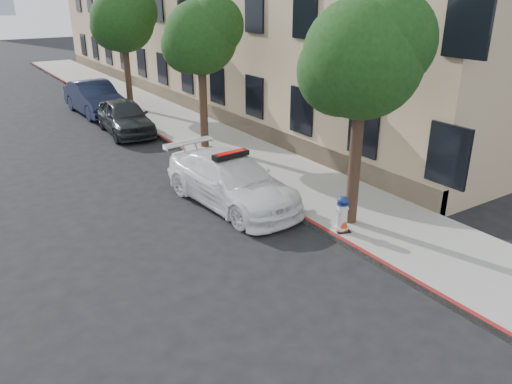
{
  "coord_description": "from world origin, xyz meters",
  "views": [
    {
      "loc": [
        -5.54,
        -10.41,
        5.7
      ],
      "look_at": [
        0.81,
        -0.74,
        1.0
      ],
      "focal_mm": 35.0,
      "sensor_mm": 36.0,
      "label": 1
    }
  ],
  "objects_px": {
    "police_car": "(231,181)",
    "fire_hydrant": "(342,214)",
    "parked_car_mid": "(125,117)",
    "traffic_cone": "(343,219)",
    "parked_car_far": "(95,98)"
  },
  "relations": [
    {
      "from": "parked_car_mid",
      "to": "fire_hydrant",
      "type": "xyz_separation_m",
      "value": [
        1.15,
        -12.22,
        -0.13
      ]
    },
    {
      "from": "police_car",
      "to": "fire_hydrant",
      "type": "height_order",
      "value": "police_car"
    },
    {
      "from": "police_car",
      "to": "traffic_cone",
      "type": "xyz_separation_m",
      "value": [
        1.25,
        -3.28,
        -0.23
      ]
    },
    {
      "from": "parked_car_mid",
      "to": "traffic_cone",
      "type": "relative_size",
      "value": 6.52
    },
    {
      "from": "police_car",
      "to": "parked_car_far",
      "type": "height_order",
      "value": "parked_car_far"
    },
    {
      "from": "police_car",
      "to": "traffic_cone",
      "type": "distance_m",
      "value": 3.52
    },
    {
      "from": "parked_car_far",
      "to": "fire_hydrant",
      "type": "xyz_separation_m",
      "value": [
        1.15,
        -16.49,
        -0.2
      ]
    },
    {
      "from": "police_car",
      "to": "fire_hydrant",
      "type": "xyz_separation_m",
      "value": [
        1.25,
        -3.23,
        -0.11
      ]
    },
    {
      "from": "parked_car_mid",
      "to": "traffic_cone",
      "type": "height_order",
      "value": "parked_car_mid"
    },
    {
      "from": "police_car",
      "to": "parked_car_far",
      "type": "xyz_separation_m",
      "value": [
        0.1,
        13.26,
        0.09
      ]
    },
    {
      "from": "police_car",
      "to": "traffic_cone",
      "type": "height_order",
      "value": "police_car"
    },
    {
      "from": "police_car",
      "to": "parked_car_mid",
      "type": "distance_m",
      "value": 8.99
    },
    {
      "from": "parked_car_mid",
      "to": "parked_car_far",
      "type": "height_order",
      "value": "parked_car_far"
    },
    {
      "from": "police_car",
      "to": "parked_car_mid",
      "type": "relative_size",
      "value": 1.18
    },
    {
      "from": "parked_car_mid",
      "to": "traffic_cone",
      "type": "bearing_deg",
      "value": -80.37
    }
  ]
}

